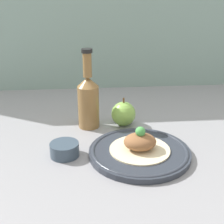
% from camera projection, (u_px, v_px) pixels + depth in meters
% --- Properties ---
extents(ground_plane, '(1.80, 1.10, 0.04)m').
position_uv_depth(ground_plane, '(109.00, 146.00, 0.96)').
color(ground_plane, gray).
extents(plate, '(0.28, 0.28, 0.02)m').
position_uv_depth(plate, '(140.00, 152.00, 0.87)').
color(plate, '#2D333D').
rests_on(plate, ground_plane).
extents(plated_food, '(0.17, 0.17, 0.07)m').
position_uv_depth(plated_food, '(140.00, 143.00, 0.86)').
color(plated_food, beige).
rests_on(plated_food, plate).
extents(cider_bottle, '(0.07, 0.07, 0.26)m').
position_uv_depth(cider_bottle, '(88.00, 99.00, 1.01)').
color(cider_bottle, olive).
rests_on(cider_bottle, ground_plane).
extents(apple, '(0.08, 0.08, 0.10)m').
position_uv_depth(apple, '(123.00, 114.00, 1.04)').
color(apple, '#84B74C').
rests_on(apple, ground_plane).
extents(dipping_bowl, '(0.08, 0.08, 0.04)m').
position_uv_depth(dipping_bowl, '(65.00, 149.00, 0.86)').
color(dipping_bowl, '#384756').
rests_on(dipping_bowl, ground_plane).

